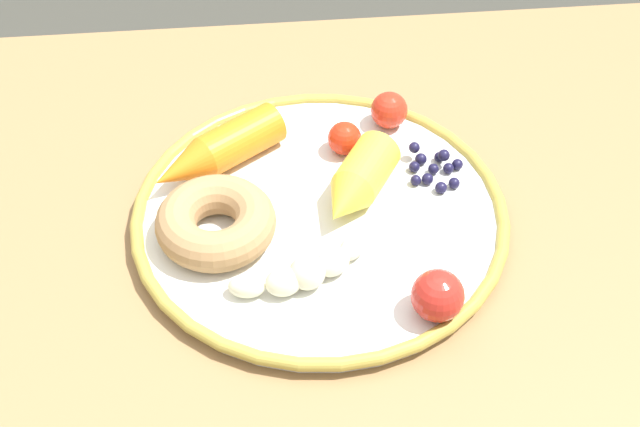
# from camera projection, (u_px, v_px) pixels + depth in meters

# --- Properties ---
(dining_table) EXTENTS (1.12, 0.71, 0.74)m
(dining_table) POSITION_uv_depth(u_px,v_px,m) (283.00, 317.00, 0.88)
(dining_table) COLOR olive
(dining_table) RESTS_ON ground_plane
(plate) EXTENTS (0.34, 0.34, 0.02)m
(plate) POSITION_uv_depth(u_px,v_px,m) (320.00, 216.00, 0.83)
(plate) COLOR silver
(plate) RESTS_ON dining_table
(banana) EXTENTS (0.13, 0.07, 0.03)m
(banana) POSITION_uv_depth(u_px,v_px,m) (305.00, 271.00, 0.76)
(banana) COLOR beige
(banana) RESTS_ON plate
(carrot_orange) EXTENTS (0.14, 0.11, 0.04)m
(carrot_orange) POSITION_uv_depth(u_px,v_px,m) (217.00, 151.00, 0.85)
(carrot_orange) COLOR orange
(carrot_orange) RESTS_ON plate
(carrot_yellow) EXTENTS (0.09, 0.11, 0.04)m
(carrot_yellow) POSITION_uv_depth(u_px,v_px,m) (357.00, 183.00, 0.82)
(carrot_yellow) COLOR yellow
(carrot_yellow) RESTS_ON plate
(donut) EXTENTS (0.15, 0.15, 0.04)m
(donut) POSITION_uv_depth(u_px,v_px,m) (216.00, 222.00, 0.79)
(donut) COLOR #A98052
(donut) RESTS_ON plate
(blueberry_pile) EXTENTS (0.05, 0.06, 0.02)m
(blueberry_pile) POSITION_uv_depth(u_px,v_px,m) (434.00, 168.00, 0.86)
(blueberry_pile) COLOR #191638
(blueberry_pile) RESTS_ON plate
(tomato_near) EXTENTS (0.03, 0.03, 0.03)m
(tomato_near) POSITION_uv_depth(u_px,v_px,m) (345.00, 138.00, 0.87)
(tomato_near) COLOR red
(tomato_near) RESTS_ON plate
(tomato_mid) EXTENTS (0.04, 0.04, 0.04)m
(tomato_mid) POSITION_uv_depth(u_px,v_px,m) (438.00, 296.00, 0.73)
(tomato_mid) COLOR red
(tomato_mid) RESTS_ON plate
(tomato_far) EXTENTS (0.04, 0.04, 0.04)m
(tomato_far) POSITION_uv_depth(u_px,v_px,m) (389.00, 110.00, 0.90)
(tomato_far) COLOR red
(tomato_far) RESTS_ON plate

